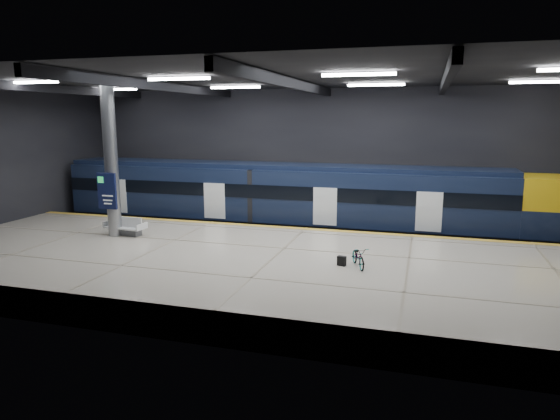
% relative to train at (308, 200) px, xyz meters
% --- Properties ---
extents(ground, '(30.00, 30.00, 0.00)m').
position_rel_train_xyz_m(ground, '(0.53, -5.50, -2.06)').
color(ground, black).
rests_on(ground, ground).
extents(room_shell, '(30.10, 16.10, 8.05)m').
position_rel_train_xyz_m(room_shell, '(0.53, -5.49, 3.66)').
color(room_shell, black).
rests_on(room_shell, ground).
extents(platform, '(30.00, 11.00, 1.10)m').
position_rel_train_xyz_m(platform, '(0.53, -8.00, -1.51)').
color(platform, '#B4AA98').
rests_on(platform, ground).
extents(safety_strip, '(30.00, 0.40, 0.01)m').
position_rel_train_xyz_m(safety_strip, '(0.53, -2.75, -0.95)').
color(safety_strip, gold).
rests_on(safety_strip, platform).
extents(rails, '(30.00, 1.52, 0.16)m').
position_rel_train_xyz_m(rails, '(0.53, 0.00, -1.98)').
color(rails, gray).
rests_on(rails, ground).
extents(train, '(29.40, 2.84, 3.79)m').
position_rel_train_xyz_m(train, '(0.00, 0.00, 0.00)').
color(train, black).
rests_on(train, ground).
extents(bench, '(1.97, 0.97, 0.84)m').
position_rel_train_xyz_m(bench, '(-7.08, -6.30, -0.66)').
color(bench, '#595B60').
rests_on(bench, platform).
extents(bicycle, '(1.03, 1.53, 0.76)m').
position_rel_train_xyz_m(bicycle, '(3.81, -8.25, -0.58)').
color(bicycle, '#99999E').
rests_on(bicycle, platform).
extents(pannier_bag, '(0.34, 0.25, 0.35)m').
position_rel_train_xyz_m(pannier_bag, '(3.21, -8.25, -0.78)').
color(pannier_bag, black).
rests_on(pannier_bag, platform).
extents(info_column, '(0.90, 0.78, 6.90)m').
position_rel_train_xyz_m(info_column, '(-7.47, -6.52, 2.40)').
color(info_column, '#9EA0A5').
rests_on(info_column, platform).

